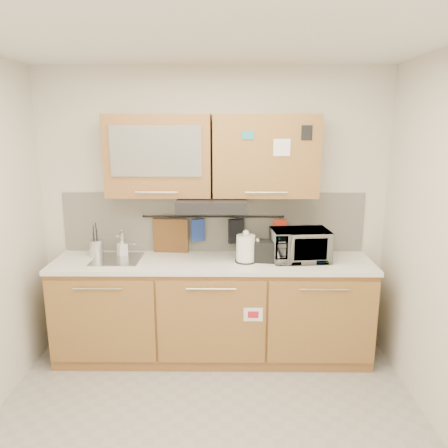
{
  "coord_description": "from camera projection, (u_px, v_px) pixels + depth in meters",
  "views": [
    {
      "loc": [
        0.14,
        -2.49,
        2.12
      ],
      "look_at": [
        0.1,
        1.05,
        1.28
      ],
      "focal_mm": 35.0,
      "sensor_mm": 36.0,
      "label": 1
    }
  ],
  "objects": [
    {
      "name": "ceiling",
      "position": [
        202.0,
        29.0,
        2.32
      ],
      "size": [
        3.2,
        3.2,
        0.0
      ],
      "primitive_type": "plane",
      "rotation": [
        3.14,
        0.0,
        0.0
      ],
      "color": "white",
      "rests_on": "wall_back"
    },
    {
      "name": "floor",
      "position": [
        207.0,
        447.0,
        2.91
      ],
      "size": [
        3.2,
        3.2,
        0.0
      ],
      "primitive_type": "plane",
      "color": "#9E9993",
      "rests_on": "ground"
    },
    {
      "name": "oven_mitt",
      "position": [
        198.0,
        230.0,
        4.05
      ],
      "size": [
        0.13,
        0.08,
        0.21
      ],
      "primitive_type": "cube",
      "rotation": [
        0.0,
        0.0,
        0.39
      ],
      "color": "#213D9A",
      "rests_on": "utensil_rail"
    },
    {
      "name": "upper_cabinets",
      "position": [
        212.0,
        156.0,
        3.78
      ],
      "size": [
        1.82,
        0.37,
        0.7
      ],
      "color": "#AE6F3E",
      "rests_on": "wall_back"
    },
    {
      "name": "sink",
      "position": [
        117.0,
        259.0,
        3.89
      ],
      "size": [
        0.42,
        0.4,
        0.26
      ],
      "color": "silver",
      "rests_on": "countertop"
    },
    {
      "name": "soap_bottle",
      "position": [
        122.0,
        247.0,
        3.97
      ],
      "size": [
        0.11,
        0.11,
        0.17
      ],
      "primitive_type": "imported",
      "rotation": [
        0.0,
        0.0,
        0.61
      ],
      "color": "#999999",
      "rests_on": "countertop"
    },
    {
      "name": "base_cabinet",
      "position": [
        213.0,
        314.0,
        3.98
      ],
      "size": [
        2.8,
        0.64,
        0.88
      ],
      "color": "#AE6F3E",
      "rests_on": "floor"
    },
    {
      "name": "utensil_crock",
      "position": [
        97.0,
        248.0,
        3.96
      ],
      "size": [
        0.14,
        0.14,
        0.31
      ],
      "rotation": [
        0.0,
        0.0,
        -0.15
      ],
      "color": "silver",
      "rests_on": "countertop"
    },
    {
      "name": "pot_holder",
      "position": [
        280.0,
        227.0,
        4.04
      ],
      "size": [
        0.12,
        0.03,
        0.15
      ],
      "primitive_type": "cube",
      "rotation": [
        0.0,
        0.0,
        -0.13
      ],
      "color": "red",
      "rests_on": "utensil_rail"
    },
    {
      "name": "microwave",
      "position": [
        300.0,
        245.0,
        3.84
      ],
      "size": [
        0.53,
        0.38,
        0.28
      ],
      "primitive_type": "imported",
      "rotation": [
        0.0,
        0.0,
        0.1
      ],
      "color": "#999999",
      "rests_on": "countertop"
    },
    {
      "name": "countertop",
      "position": [
        212.0,
        263.0,
        3.87
      ],
      "size": [
        2.82,
        0.62,
        0.04
      ],
      "primitive_type": "cube",
      "color": "white",
      "rests_on": "base_cabinet"
    },
    {
      "name": "toaster",
      "position": [
        266.0,
        251.0,
        3.82
      ],
      "size": [
        0.26,
        0.18,
        0.19
      ],
      "rotation": [
        0.0,
        0.0,
        -0.16
      ],
      "color": "black",
      "rests_on": "countertop"
    },
    {
      "name": "dark_pouch",
      "position": [
        236.0,
        231.0,
        4.05
      ],
      "size": [
        0.15,
        0.09,
        0.23
      ],
      "primitive_type": "cube",
      "rotation": [
        0.0,
        0.0,
        0.35
      ],
      "color": "black",
      "rests_on": "utensil_rail"
    },
    {
      "name": "cutting_board",
      "position": [
        171.0,
        240.0,
        4.08
      ],
      "size": [
        0.33,
        0.05,
        0.41
      ],
      "primitive_type": "cube",
      "rotation": [
        0.0,
        0.0,
        -0.09
      ],
      "color": "brown",
      "rests_on": "utensil_rail"
    },
    {
      "name": "kettle",
      "position": [
        246.0,
        249.0,
        3.8
      ],
      "size": [
        0.21,
        0.18,
        0.29
      ],
      "rotation": [
        0.0,
        0.0,
        0.09
      ],
      "color": "white",
      "rests_on": "countertop"
    },
    {
      "name": "backsplash",
      "position": [
        213.0,
        222.0,
        4.09
      ],
      "size": [
        2.8,
        0.02,
        0.56
      ],
      "primitive_type": "cube",
      "color": "silver",
      "rests_on": "countertop"
    },
    {
      "name": "range_hood",
      "position": [
        212.0,
        204.0,
        3.8
      ],
      "size": [
        0.6,
        0.46,
        0.1
      ],
      "primitive_type": "cube",
      "color": "black",
      "rests_on": "upper_cabinets"
    },
    {
      "name": "utensil_rail",
      "position": [
        213.0,
        217.0,
        4.04
      ],
      "size": [
        1.3,
        0.02,
        0.02
      ],
      "primitive_type": "cylinder",
      "rotation": [
        0.0,
        1.57,
        0.0
      ],
      "color": "black",
      "rests_on": "backsplash"
    },
    {
      "name": "wall_back",
      "position": [
        213.0,
        211.0,
        4.08
      ],
      "size": [
        3.2,
        0.0,
        3.2
      ],
      "primitive_type": "plane",
      "rotation": [
        1.57,
        0.0,
        0.0
      ],
      "color": "silver",
      "rests_on": "ground"
    }
  ]
}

